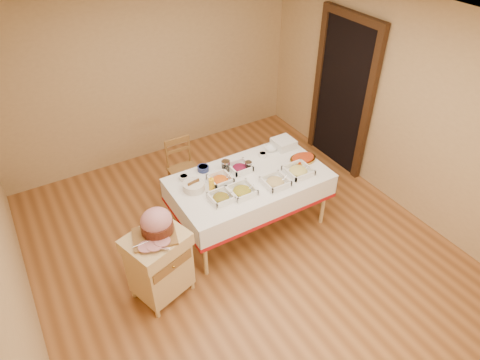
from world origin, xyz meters
name	(u,v)px	position (x,y,z in m)	size (l,w,h in m)	color
room_shell	(241,159)	(0.00, 0.00, 1.30)	(5.00, 5.00, 5.00)	#9C6030
doorway	(343,92)	(2.20, 0.90, 1.11)	(0.09, 1.10, 2.20)	black
dining_table	(249,188)	(0.30, 0.30, 0.60)	(1.82, 1.02, 0.76)	#DAB978
butcher_cart	(159,262)	(-1.03, -0.11, 0.46)	(0.69, 0.63, 0.82)	#DAB978
dining_chair	(183,168)	(-0.11, 1.29, 0.43)	(0.38, 0.36, 0.83)	brown
ham_on_board	(156,224)	(-0.98, -0.08, 0.94)	(0.44, 0.42, 0.29)	brown
serving_dish_a	(221,197)	(-0.18, 0.11, 0.79)	(0.25, 0.24, 0.11)	white
serving_dish_b	(242,191)	(0.07, 0.09, 0.80)	(0.27, 0.27, 0.11)	white
serving_dish_c	(275,182)	(0.48, 0.04, 0.80)	(0.27, 0.27, 0.11)	white
serving_dish_d	(298,171)	(0.83, 0.07, 0.80)	(0.29, 0.29, 0.11)	white
serving_dish_e	(220,180)	(-0.03, 0.39, 0.80)	(0.26, 0.24, 0.12)	white
serving_dish_f	(240,168)	(0.28, 0.48, 0.80)	(0.25, 0.24, 0.12)	white
small_bowl_left	(184,177)	(-0.37, 0.66, 0.79)	(0.11, 0.11, 0.05)	white
small_bowl_mid	(203,168)	(-0.10, 0.70, 0.79)	(0.14, 0.14, 0.06)	navy
small_bowl_right	(263,154)	(0.67, 0.58, 0.79)	(0.10, 0.10, 0.05)	white
bowl_white_imported	(239,163)	(0.33, 0.58, 0.78)	(0.15, 0.15, 0.04)	white
bowl_small_imported	(271,149)	(0.83, 0.65, 0.78)	(0.16, 0.16, 0.05)	white
preserve_jar_left	(226,166)	(0.13, 0.56, 0.82)	(0.10, 0.10, 0.13)	silver
preserve_jar_right	(248,166)	(0.37, 0.44, 0.81)	(0.09, 0.09, 0.11)	silver
mustard_bottle	(211,184)	(-0.18, 0.32, 0.84)	(0.06, 0.06, 0.18)	yellow
bread_basket	(194,186)	(-0.35, 0.43, 0.81)	(0.24, 0.24, 0.11)	silver
plate_stack	(284,143)	(1.02, 0.63, 0.81)	(0.25, 0.25, 0.11)	white
brass_platter	(303,159)	(1.04, 0.26, 0.78)	(0.35, 0.25, 0.05)	#B78D33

